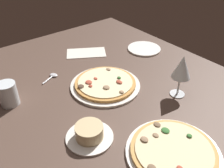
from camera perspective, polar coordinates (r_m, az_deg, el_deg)
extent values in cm
cube|color=brown|center=(106.09, 1.60, -3.03)|extent=(150.00, 110.00, 4.00)
cylinder|color=silver|center=(108.87, -1.55, -0.30)|extent=(30.62, 30.62, 1.00)
cylinder|color=#C68C47|center=(108.24, -1.56, 0.18)|extent=(26.68, 26.68, 1.20)
cylinder|color=beige|center=(107.79, -1.57, 0.53)|extent=(23.82, 23.82, 0.40)
ellipsoid|color=#AD4733|center=(109.42, -3.81, 1.30)|extent=(2.07, 1.48, 0.44)
ellipsoid|color=#937556|center=(115.91, -0.82, 3.46)|extent=(2.59, 1.90, 0.47)
ellipsoid|color=#4C3828|center=(104.93, -7.19, -0.50)|extent=(2.80, 2.61, 0.57)
ellipsoid|color=#AD4733|center=(107.08, -5.39, 0.45)|extent=(3.16, 2.82, 0.63)
ellipsoid|color=#387033|center=(109.53, 1.66, 1.49)|extent=(1.83, 1.52, 0.71)
ellipsoid|color=#937556|center=(103.43, -1.29, -0.75)|extent=(2.95, 2.76, 0.68)
ellipsoid|color=#AD4733|center=(104.70, -4.99, -0.42)|extent=(1.85, 1.58, 0.59)
ellipsoid|color=#937556|center=(100.90, 2.26, -1.82)|extent=(2.16, 1.80, 0.60)
ellipsoid|color=#AD4733|center=(106.75, 1.69, 0.50)|extent=(3.12, 2.20, 0.67)
cylinder|color=silver|center=(83.19, 13.89, -15.24)|extent=(30.10, 30.10, 1.00)
cylinder|color=tan|center=(82.37, 13.99, -14.74)|extent=(27.10, 27.10, 1.20)
cylinder|color=beige|center=(81.78, 14.07, -14.37)|extent=(24.32, 24.32, 0.40)
ellipsoid|color=brown|center=(75.46, 9.20, -18.55)|extent=(2.81, 2.34, 0.56)
ellipsoid|color=#387033|center=(86.39, 17.43, -11.30)|extent=(1.87, 1.70, 0.62)
ellipsoid|color=#387033|center=(86.21, 12.24, -10.38)|extent=(2.92, 2.60, 0.59)
ellipsoid|color=brown|center=(87.81, 10.37, -9.15)|extent=(2.72, 2.16, 0.46)
ellipsoid|color=#AD4733|center=(77.11, 15.39, -18.20)|extent=(2.04, 1.63, 0.43)
ellipsoid|color=#937556|center=(84.14, 10.05, -11.52)|extent=(2.19, 1.79, 0.42)
ellipsoid|color=#937556|center=(82.17, 7.48, -12.52)|extent=(2.74, 2.33, 0.63)
cylinder|color=silver|center=(85.89, -5.18, -12.13)|extent=(16.20, 16.20, 0.80)
cylinder|color=#D1B784|center=(83.95, -5.27, -10.86)|extent=(9.56, 9.56, 4.61)
cylinder|color=silver|center=(107.79, 14.79, -2.21)|extent=(6.24, 6.24, 0.40)
cylinder|color=silver|center=(105.33, 15.13, -0.31)|extent=(0.80, 0.80, 8.29)
cone|color=silver|center=(100.71, 15.88, 3.82)|extent=(7.73, 7.73, 9.41)
cone|color=maroon|center=(102.14, 15.63, 2.44)|extent=(2.73, 2.73, 3.69)
cylinder|color=silver|center=(104.66, -22.84, -2.14)|extent=(7.36, 7.36, 9.60)
cylinder|color=silver|center=(105.38, -22.68, -2.71)|extent=(6.77, 6.77, 7.00)
cylinder|color=white|center=(141.06, 7.41, 8.08)|extent=(18.30, 18.30, 0.90)
cube|color=silver|center=(136.78, -5.98, 7.15)|extent=(20.71, 23.87, 0.30)
ellipsoid|color=silver|center=(119.01, -13.31, 2.02)|extent=(4.81, 4.24, 1.00)
cylinder|color=silver|center=(116.60, -14.48, 1.01)|extent=(4.04, 7.50, 0.70)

